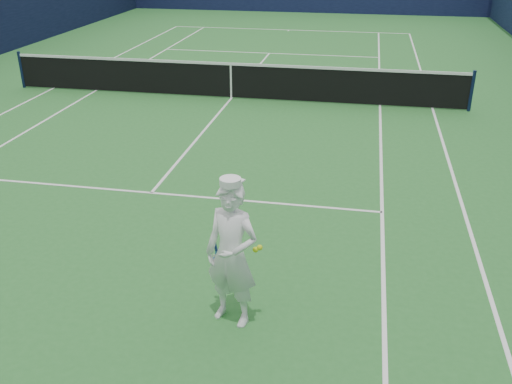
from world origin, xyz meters
The scene contains 5 objects.
ground centered at (0.00, 0.00, 0.00)m, with size 80.00×80.00×0.00m, color #286A2B.
court_markings centered at (0.00, 0.00, 0.00)m, with size 11.03×23.83×0.01m.
windscreen_fence centered at (0.00, 0.00, 2.00)m, with size 20.12×36.12×4.00m.
tennis_net centered at (0.00, 0.00, 0.55)m, with size 12.88×0.09×1.07m.
tennis_player centered at (2.28, -9.69, 0.93)m, with size 0.77×0.67×1.90m.
Camera 1 is at (3.63, -15.25, 4.40)m, focal length 40.00 mm.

